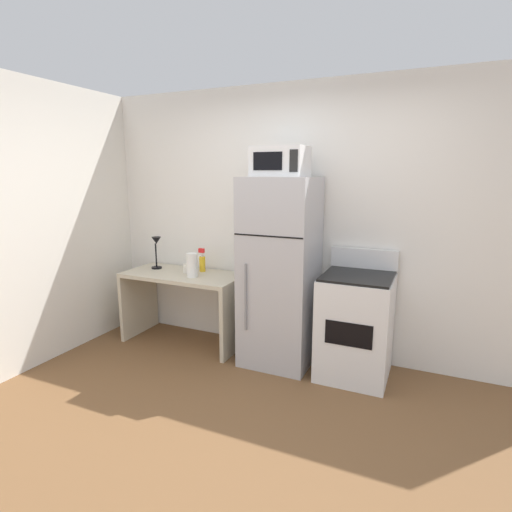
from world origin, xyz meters
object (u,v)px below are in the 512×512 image
Objects in this scene: desk_lamp at (156,247)px; coffee_mug at (187,268)px; refrigerator at (280,272)px; oven_range at (355,325)px; paper_towel_roll at (192,265)px; desk at (184,294)px; microwave at (280,161)px; spray_bottle at (202,262)px.

coffee_mug is (0.39, -0.02, -0.19)m from desk_lamp.
refrigerator reaches higher than oven_range.
oven_range reaches higher than paper_towel_roll.
desk is 13.14× the size of coffee_mug.
microwave is 0.42× the size of oven_range.
refrigerator is (0.91, 0.08, 0.00)m from paper_towel_roll.
microwave is (0.00, -0.02, 1.00)m from refrigerator.
desk_lamp is at bearing 172.24° from desk.
desk_lamp is 0.44m from coffee_mug.
refrigerator is at bearing -0.34° from desk.
coffee_mug is (0.03, 0.03, 0.27)m from desk.
paper_towel_roll is at bearing -26.28° from desk.
refrigerator is at bearing -2.24° from desk_lamp.
oven_range is (1.79, -0.00, -0.06)m from desk.
refrigerator reaches higher than spray_bottle.
desk_lamp is at bearing 178.65° from oven_range.
desk_lamp is 0.77× the size of microwave.
desk is 1.79m from oven_range.
refrigerator is at bearing 90.33° from microwave.
spray_bottle is at bearing 11.56° from desk_lamp.
coffee_mug is 1.05m from refrigerator.
desk is 3.54× the size of desk_lamp.
desk is 5.01× the size of spray_bottle.
desk_lamp is 0.20× the size of refrigerator.
coffee_mug is 1.79m from oven_range.
spray_bottle is 0.24m from paper_towel_roll.
oven_range is at bearing 2.87° from paper_towel_roll.
paper_towel_roll is at bearing -175.23° from refrigerator.
refrigerator is at bearing 4.77° from paper_towel_roll.
paper_towel_roll is 0.52× the size of microwave.
microwave is (0.91, 0.05, 1.00)m from paper_towel_roll.
oven_range reaches higher than spray_bottle.
spray_bottle is 1.40m from microwave.
paper_towel_roll is at bearing -176.56° from microwave.
desk is at bearing -7.76° from desk_lamp.
oven_range is (1.76, -0.03, -0.33)m from coffee_mug.
refrigerator is at bearing -9.69° from spray_bottle.
microwave reaches higher than coffee_mug.
coffee_mug is (-0.14, 0.11, -0.07)m from paper_towel_roll.
oven_range is at bearing 2.15° from microwave.
paper_towel_roll is 1.67m from oven_range.
refrigerator is at bearing -179.56° from oven_range.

